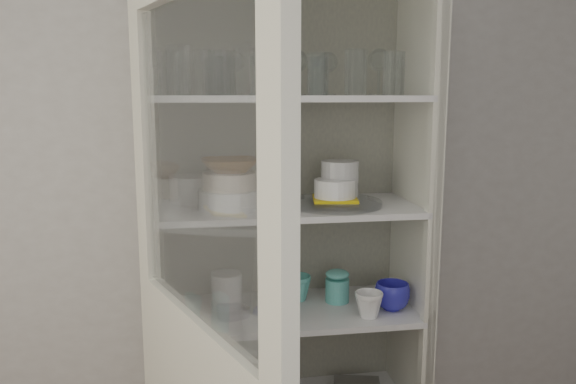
# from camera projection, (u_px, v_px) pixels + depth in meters

# --- Properties ---
(wall_back) EXTENTS (3.60, 0.02, 2.60)m
(wall_back) POSITION_uv_depth(u_px,v_px,m) (230.00, 186.00, 2.26)
(wall_back) COLOR silver
(wall_back) RESTS_ON ground
(pantry_cabinet) EXTENTS (1.00, 0.45, 2.10)m
(pantry_cabinet) POSITION_uv_depth(u_px,v_px,m) (286.00, 282.00, 2.19)
(pantry_cabinet) COLOR beige
(pantry_cabinet) RESTS_ON floor
(tumbler_0) EXTENTS (0.07, 0.07, 0.14)m
(tumbler_0) POSITION_uv_depth(u_px,v_px,m) (169.00, 74.00, 1.81)
(tumbler_0) COLOR silver
(tumbler_0) RESTS_ON shelf_glass
(tumbler_1) EXTENTS (0.10, 0.10, 0.16)m
(tumbler_1) POSITION_uv_depth(u_px,v_px,m) (178.00, 71.00, 1.79)
(tumbler_1) COLOR silver
(tumbler_1) RESTS_ON shelf_glass
(tumbler_2) EXTENTS (0.09, 0.09, 0.15)m
(tumbler_2) POSITION_uv_depth(u_px,v_px,m) (263.00, 72.00, 1.83)
(tumbler_2) COLOR silver
(tumbler_2) RESTS_ON shelf_glass
(tumbler_3) EXTENTS (0.08, 0.08, 0.13)m
(tumbler_3) POSITION_uv_depth(u_px,v_px,m) (260.00, 76.00, 1.85)
(tumbler_3) COLOR silver
(tumbler_3) RESTS_ON shelf_glass
(tumbler_4) EXTENTS (0.09, 0.09, 0.14)m
(tumbler_4) POSITION_uv_depth(u_px,v_px,m) (317.00, 74.00, 1.88)
(tumbler_4) COLOR silver
(tumbler_4) RESTS_ON shelf_glass
(tumbler_5) EXTENTS (0.08, 0.08, 0.15)m
(tumbler_5) POSITION_uv_depth(u_px,v_px,m) (356.00, 73.00, 1.90)
(tumbler_5) COLOR silver
(tumbler_5) RESTS_ON shelf_glass
(tumbler_6) EXTENTS (0.09, 0.09, 0.15)m
(tumbler_6) POSITION_uv_depth(u_px,v_px,m) (394.00, 74.00, 1.91)
(tumbler_6) COLOR silver
(tumbler_6) RESTS_ON shelf_glass
(tumbler_7) EXTENTS (0.10, 0.10, 0.16)m
(tumbler_7) POSITION_uv_depth(u_px,v_px,m) (204.00, 73.00, 1.94)
(tumbler_7) COLOR silver
(tumbler_7) RESTS_ON shelf_glass
(tumbler_8) EXTENTS (0.08, 0.08, 0.13)m
(tumbler_8) POSITION_uv_depth(u_px,v_px,m) (214.00, 76.00, 1.95)
(tumbler_8) COLOR silver
(tumbler_8) RESTS_ON shelf_glass
(tumbler_9) EXTENTS (0.09, 0.09, 0.15)m
(tumbler_9) POSITION_uv_depth(u_px,v_px,m) (219.00, 73.00, 1.93)
(tumbler_9) COLOR silver
(tumbler_9) RESTS_ON shelf_glass
(tumbler_10) EXTENTS (0.08, 0.08, 0.15)m
(tumbler_10) POSITION_uv_depth(u_px,v_px,m) (283.00, 74.00, 2.01)
(tumbler_10) COLOR silver
(tumbler_10) RESTS_ON shelf_glass
(tumbler_11) EXTENTS (0.09, 0.09, 0.13)m
(tumbler_11) POSITION_uv_depth(u_px,v_px,m) (318.00, 76.00, 2.00)
(tumbler_11) COLOR silver
(tumbler_11) RESTS_ON shelf_glass
(goblet_0) EXTENTS (0.08, 0.08, 0.18)m
(goblet_0) POSITION_uv_depth(u_px,v_px,m) (234.00, 71.00, 2.06)
(goblet_0) COLOR silver
(goblet_0) RESTS_ON shelf_glass
(goblet_1) EXTENTS (0.08, 0.08, 0.18)m
(goblet_1) POSITION_uv_depth(u_px,v_px,m) (297.00, 71.00, 2.08)
(goblet_1) COLOR silver
(goblet_1) RESTS_ON shelf_glass
(goblet_2) EXTENTS (0.08, 0.08, 0.18)m
(goblet_2) POSITION_uv_depth(u_px,v_px,m) (327.00, 72.00, 2.10)
(goblet_2) COLOR silver
(goblet_2) RESTS_ON shelf_glass
(goblet_3) EXTENTS (0.09, 0.09, 0.19)m
(goblet_3) POSITION_uv_depth(u_px,v_px,m) (379.00, 70.00, 2.12)
(goblet_3) COLOR silver
(goblet_3) RESTS_ON shelf_glass
(plate_stack_front) EXTENTS (0.23, 0.23, 0.07)m
(plate_stack_front) POSITION_uv_depth(u_px,v_px,m) (230.00, 199.00, 2.01)
(plate_stack_front) COLOR white
(plate_stack_front) RESTS_ON shelf_plates
(plate_stack_back) EXTENTS (0.19, 0.19, 0.10)m
(plate_stack_back) POSITION_uv_depth(u_px,v_px,m) (194.00, 188.00, 2.15)
(plate_stack_back) COLOR white
(plate_stack_back) RESTS_ON shelf_plates
(cream_bowl) EXTENTS (0.21, 0.21, 0.06)m
(cream_bowl) POSITION_uv_depth(u_px,v_px,m) (230.00, 181.00, 2.00)
(cream_bowl) COLOR beige
(cream_bowl) RESTS_ON plate_stack_front
(terracotta_bowl) EXTENTS (0.22, 0.22, 0.05)m
(terracotta_bowl) POSITION_uv_depth(u_px,v_px,m) (230.00, 165.00, 1.99)
(terracotta_bowl) COLOR brown
(terracotta_bowl) RESTS_ON cream_bowl
(glass_platter) EXTENTS (0.42, 0.42, 0.02)m
(glass_platter) POSITION_uv_depth(u_px,v_px,m) (335.00, 203.00, 2.07)
(glass_platter) COLOR silver
(glass_platter) RESTS_ON shelf_plates
(yellow_trivet) EXTENTS (0.18, 0.18, 0.01)m
(yellow_trivet) POSITION_uv_depth(u_px,v_px,m) (335.00, 199.00, 2.06)
(yellow_trivet) COLOR #EBB00F
(yellow_trivet) RESTS_ON glass_platter
(white_ramekin) EXTENTS (0.18, 0.18, 0.07)m
(white_ramekin) POSITION_uv_depth(u_px,v_px,m) (335.00, 188.00, 2.06)
(white_ramekin) COLOR white
(white_ramekin) RESTS_ON yellow_trivet
(grey_bowl_stack) EXTENTS (0.14, 0.14, 0.16)m
(grey_bowl_stack) POSITION_uv_depth(u_px,v_px,m) (340.00, 182.00, 2.10)
(grey_bowl_stack) COLOR #BEBEBE
(grey_bowl_stack) RESTS_ON shelf_plates
(mug_blue) EXTENTS (0.16, 0.16, 0.10)m
(mug_blue) POSITION_uv_depth(u_px,v_px,m) (392.00, 296.00, 2.12)
(mug_blue) COLOR #212BA4
(mug_blue) RESTS_ON shelf_mugs
(mug_teal) EXTENTS (0.14, 0.14, 0.10)m
(mug_teal) POSITION_uv_depth(u_px,v_px,m) (297.00, 288.00, 2.22)
(mug_teal) COLOR teal
(mug_teal) RESTS_ON shelf_mugs
(mug_white) EXTENTS (0.13, 0.13, 0.10)m
(mug_white) POSITION_uv_depth(u_px,v_px,m) (369.00, 305.00, 2.04)
(mug_white) COLOR white
(mug_white) RESTS_ON shelf_mugs
(teal_jar) EXTENTS (0.09, 0.09, 0.11)m
(teal_jar) POSITION_uv_depth(u_px,v_px,m) (337.00, 288.00, 2.20)
(teal_jar) COLOR teal
(teal_jar) RESTS_ON shelf_mugs
(measuring_cups) EXTENTS (0.10, 0.10, 0.04)m
(measuring_cups) POSITION_uv_depth(u_px,v_px,m) (231.00, 312.00, 2.05)
(measuring_cups) COLOR #B9B7C6
(measuring_cups) RESTS_ON shelf_mugs
(white_canister) EXTENTS (0.13, 0.13, 0.14)m
(white_canister) POSITION_uv_depth(u_px,v_px,m) (227.00, 291.00, 2.13)
(white_canister) COLOR white
(white_canister) RESTS_ON shelf_mugs
(tumbler_12) EXTENTS (0.07, 0.07, 0.15)m
(tumbler_12) POSITION_uv_depth(u_px,v_px,m) (223.00, 74.00, 1.92)
(tumbler_12) COLOR silver
(tumbler_12) RESTS_ON shelf_glass
(tumbler_13) EXTENTS (0.07, 0.07, 0.13)m
(tumbler_13) POSITION_uv_depth(u_px,v_px,m) (227.00, 76.00, 1.93)
(tumbler_13) COLOR silver
(tumbler_13) RESTS_ON shelf_glass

